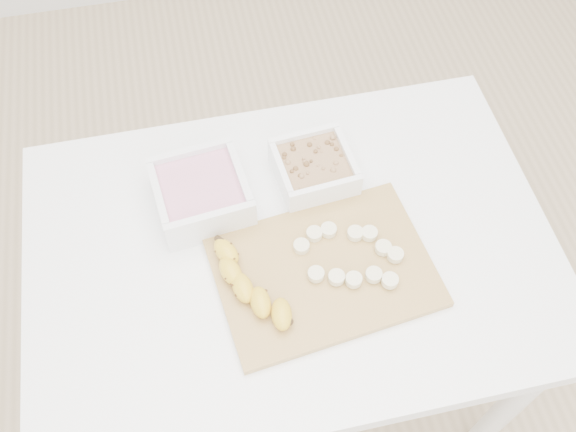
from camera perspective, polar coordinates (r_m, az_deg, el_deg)
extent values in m
plane|color=#C6AD89|center=(1.90, 0.20, -14.02)|extent=(3.50, 3.50, 0.00)
cube|color=white|center=(1.23, 0.29, -3.15)|extent=(1.00, 0.70, 0.04)
cylinder|color=white|center=(1.59, 19.00, -15.72)|extent=(0.05, 0.05, 0.71)
cylinder|color=white|center=(1.72, -16.37, -3.64)|extent=(0.05, 0.05, 0.71)
cylinder|color=white|center=(1.79, 12.09, 1.51)|extent=(0.05, 0.05, 0.71)
cube|color=white|center=(1.24, -7.71, 2.01)|extent=(0.19, 0.19, 0.08)
cube|color=#CD849E|center=(1.24, -7.73, 2.10)|extent=(0.16, 0.16, 0.05)
cube|color=white|center=(1.28, 2.32, 4.22)|extent=(0.16, 0.16, 0.07)
cube|color=#906D49|center=(1.27, 2.33, 4.30)|extent=(0.13, 0.13, 0.04)
cube|color=tan|center=(1.18, 3.20, -4.89)|extent=(0.42, 0.32, 0.01)
cylinder|color=beige|center=(1.19, 1.20, -2.71)|extent=(0.03, 0.03, 0.01)
cylinder|color=beige|center=(1.21, 2.36, -1.59)|extent=(0.03, 0.03, 0.01)
cylinder|color=beige|center=(1.21, 3.63, -1.25)|extent=(0.03, 0.03, 0.01)
cylinder|color=beige|center=(1.21, 6.00, -1.54)|extent=(0.03, 0.03, 0.01)
cylinder|color=beige|center=(1.21, 7.25, -1.55)|extent=(0.03, 0.03, 0.01)
cylinder|color=beige|center=(1.20, 8.46, -2.81)|extent=(0.03, 0.03, 0.01)
cylinder|color=beige|center=(1.20, 9.52, -3.43)|extent=(0.03, 0.03, 0.01)
cylinder|color=beige|center=(1.16, 2.50, -5.19)|extent=(0.03, 0.03, 0.01)
cylinder|color=beige|center=(1.16, 4.33, -5.46)|extent=(0.03, 0.03, 0.01)
cylinder|color=beige|center=(1.16, 5.86, -5.65)|extent=(0.03, 0.03, 0.01)
cylinder|color=beige|center=(1.17, 7.63, -5.20)|extent=(0.03, 0.03, 0.01)
cylinder|color=beige|center=(1.17, 9.04, -5.68)|extent=(0.03, 0.03, 0.01)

